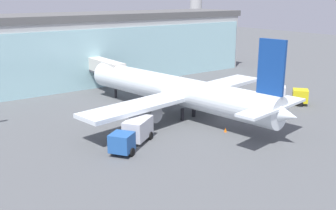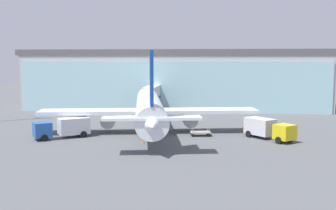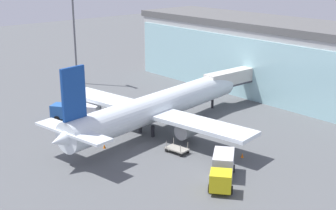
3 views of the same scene
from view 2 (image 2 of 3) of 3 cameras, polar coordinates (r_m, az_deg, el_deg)
The scene contains 9 objects.
ground at distance 52.43m, azimuth -1.77°, elevation -5.02°, with size 240.00×240.00×0.00m, color #545659.
terminal_building at distance 86.06m, azimuth 0.98°, elevation 3.73°, with size 65.41×14.87×12.76m.
jet_bridge at distance 77.19m, azimuth -2.13°, elevation 1.83°, with size 2.44×14.09×5.62m.
airplane at distance 57.96m, azimuth -2.75°, elevation -0.46°, with size 31.63×35.80×11.54m.
catering_truck at distance 55.00m, azimuth -14.87°, elevation -3.14°, with size 7.27×5.94×2.65m.
fuel_truck at distance 53.99m, azimuth 14.25°, elevation -3.30°, with size 6.29×7.06×2.65m.
baggage_cart at distance 54.93m, azimuth 4.74°, elevation -3.98°, with size 3.02×2.02×1.50m.
safety_cone_nose at distance 49.67m, azimuth -3.58°, elevation -5.35°, with size 0.36×0.36×0.55m, color orange.
safety_cone_wingtip at distance 60.14m, azimuth 10.77°, elevation -3.39°, with size 0.36×0.36×0.55m, color orange.
Camera 2 is at (6.16, -51.02, 10.36)m, focal length 42.00 mm.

